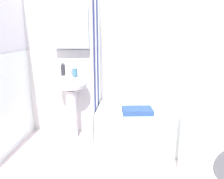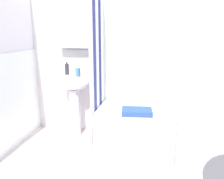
# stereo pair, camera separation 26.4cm
# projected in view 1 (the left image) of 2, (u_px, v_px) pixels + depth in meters

# --- Properties ---
(wall_back_tiled) EXTENTS (3.60, 0.18, 2.40)m
(wall_back_tiled) POSITION_uv_depth(u_px,v_px,m) (134.00, 55.00, 3.01)
(wall_back_tiled) COLOR silver
(wall_back_tiled) RESTS_ON ground_plane
(sink) EXTENTS (0.44, 0.34, 0.88)m
(sink) POSITION_uv_depth(u_px,v_px,m) (71.00, 93.00, 2.98)
(sink) COLOR white
(sink) RESTS_ON ground_plane
(faucet) EXTENTS (0.03, 0.12, 0.12)m
(faucet) POSITION_uv_depth(u_px,v_px,m) (72.00, 70.00, 2.98)
(faucet) COLOR silver
(faucet) RESTS_ON sink
(soap_dispenser) EXTENTS (0.06, 0.06, 0.17)m
(soap_dispenser) POSITION_uv_depth(u_px,v_px,m) (63.00, 70.00, 2.93)
(soap_dispenser) COLOR #2F2D34
(soap_dispenser) RESTS_ON sink
(toothbrush_cup) EXTENTS (0.07, 0.07, 0.10)m
(toothbrush_cup) POSITION_uv_depth(u_px,v_px,m) (75.00, 73.00, 2.88)
(toothbrush_cup) COLOR teal
(toothbrush_cup) RESTS_ON sink
(bathtub) EXTENTS (1.48, 0.65, 0.50)m
(bathtub) POSITION_uv_depth(u_px,v_px,m) (155.00, 127.00, 2.86)
(bathtub) COLOR white
(bathtub) RESTS_ON ground_plane
(shower_curtain) EXTENTS (0.01, 0.65, 2.00)m
(shower_curtain) POSITION_uv_depth(u_px,v_px,m) (96.00, 69.00, 2.73)
(shower_curtain) COLOR white
(shower_curtain) RESTS_ON ground_plane
(conditioner_bottle) EXTENTS (0.05, 0.05, 0.22)m
(conditioner_bottle) POSITION_uv_depth(u_px,v_px,m) (203.00, 96.00, 2.96)
(conditioner_bottle) COLOR #31519B
(conditioner_bottle) RESTS_ON bathtub
(shampoo_bottle) EXTENTS (0.07, 0.07, 0.23)m
(shampoo_bottle) POSITION_uv_depth(u_px,v_px,m) (194.00, 96.00, 2.96)
(shampoo_bottle) COLOR gold
(shampoo_bottle) RESTS_ON bathtub
(body_wash_bottle) EXTENTS (0.06, 0.06, 0.19)m
(body_wash_bottle) POSITION_uv_depth(u_px,v_px,m) (187.00, 97.00, 2.97)
(body_wash_bottle) COLOR #2A7D57
(body_wash_bottle) RESTS_ON bathtub
(towel_folded) EXTENTS (0.38, 0.26, 0.06)m
(towel_folded) POSITION_uv_depth(u_px,v_px,m) (137.00, 111.00, 2.63)
(towel_folded) COLOR navy
(towel_folded) RESTS_ON bathtub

